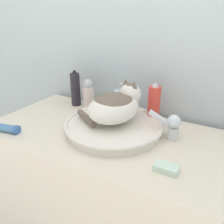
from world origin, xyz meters
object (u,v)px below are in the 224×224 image
at_px(spray_bottle_trigger, 154,104).
at_px(soap_bar, 166,168).
at_px(soap_pump_bottle, 120,102).
at_px(cream_tube, 4,128).
at_px(cat, 116,105).
at_px(hairspray_can_black, 75,89).
at_px(faucet, 171,125).
at_px(lotion_bottle_white, 88,94).

distance_m(spray_bottle_trigger, soap_bar, 0.39).
relative_size(spray_bottle_trigger, soap_bar, 2.48).
bearing_deg(soap_pump_bottle, spray_bottle_trigger, -0.00).
distance_m(soap_pump_bottle, cream_tube, 0.56).
distance_m(cat, spray_bottle_trigger, 0.20).
bearing_deg(cat, hairspray_can_black, 83.18).
relative_size(cat, hairspray_can_black, 1.50).
bearing_deg(soap_pump_bottle, hairspray_can_black, -180.00).
relative_size(cat, soap_bar, 3.79).
height_order(spray_bottle_trigger, hairspray_can_black, hairspray_can_black).
bearing_deg(spray_bottle_trigger, soap_pump_bottle, 180.00).
xyz_separation_m(cat, cream_tube, (-0.43, -0.25, -0.11)).
relative_size(faucet, cream_tube, 0.87).
height_order(soap_pump_bottle, hairspray_can_black, hairspray_can_black).
height_order(cat, spray_bottle_trigger, cat).
xyz_separation_m(faucet, spray_bottle_trigger, (-0.12, 0.12, 0.03)).
xyz_separation_m(faucet, cream_tube, (-0.66, -0.30, -0.05)).
bearing_deg(cream_tube, soap_pump_bottle, 48.88).
bearing_deg(faucet, soap_pump_bottle, -34.91).
xyz_separation_m(lotion_bottle_white, soap_pump_bottle, (0.20, 0.00, -0.01)).
xyz_separation_m(lotion_bottle_white, hairspray_can_black, (-0.09, 0.00, 0.02)).
distance_m(cat, hairspray_can_black, 0.38).
bearing_deg(faucet, spray_bottle_trigger, -57.85).
bearing_deg(hairspray_can_black, faucet, -11.64).
height_order(spray_bottle_trigger, soap_bar, spray_bottle_trigger).
relative_size(soap_pump_bottle, hairspray_can_black, 0.82).
bearing_deg(hairspray_can_black, cat, -25.42).
relative_size(spray_bottle_trigger, cream_tube, 1.28).
bearing_deg(soap_bar, hairspray_can_black, 151.80).
height_order(faucet, soap_bar, faucet).
bearing_deg(soap_pump_bottle, soap_bar, -43.94).
bearing_deg(soap_pump_bottle, cat, -69.18).
bearing_deg(faucet, soap_bar, 90.68).
height_order(lotion_bottle_white, hairspray_can_black, hairspray_can_black).
bearing_deg(lotion_bottle_white, cat, -32.49).
bearing_deg(cream_tube, cat, 30.74).
relative_size(spray_bottle_trigger, hairspray_can_black, 0.98).
xyz_separation_m(cat, lotion_bottle_white, (-0.26, 0.16, -0.04)).
bearing_deg(soap_bar, faucet, 103.79).
distance_m(faucet, soap_pump_bottle, 0.32).
bearing_deg(spray_bottle_trigger, hairspray_can_black, 180.00).
relative_size(lotion_bottle_white, soap_bar, 2.00).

